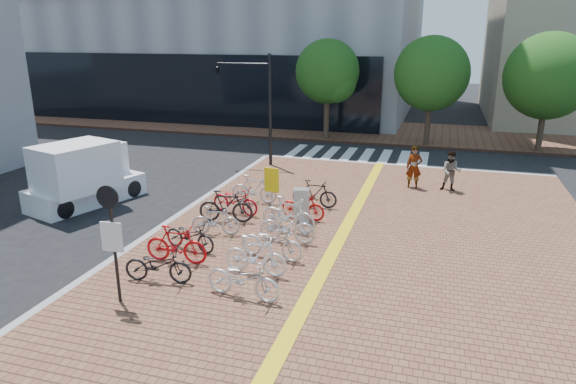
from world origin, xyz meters
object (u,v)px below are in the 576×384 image
(yellow_sign, at_px, (272,185))
(bike_9, at_px, (272,242))
(bike_7, at_px, (243,279))
(notice_sign, at_px, (112,230))
(box_truck, at_px, (83,174))
(pedestrian_a, at_px, (414,167))
(bike_1, at_px, (176,244))
(bike_11, at_px, (288,214))
(bike_3, at_px, (216,221))
(bike_12, at_px, (303,206))
(bike_10, at_px, (287,226))
(bike_6, at_px, (254,189))
(bike_4, at_px, (226,206))
(bike_0, at_px, (158,265))
(bike_8, at_px, (255,256))
(bike_2, at_px, (190,236))
(utility_box, at_px, (301,205))
(pedestrian_b, at_px, (451,171))
(traffic_light_pole, at_px, (246,89))
(bike_13, at_px, (315,194))
(bike_5, at_px, (235,200))

(yellow_sign, bearing_deg, bike_9, -71.59)
(bike_7, distance_m, notice_sign, 3.29)
(box_truck, bearing_deg, pedestrian_a, 24.07)
(bike_1, xyz_separation_m, bike_11, (2.33, 3.20, 0.03))
(bike_3, height_order, bike_12, bike_12)
(bike_10, bearing_deg, bike_7, 178.40)
(bike_3, xyz_separation_m, bike_6, (0.04, 3.42, 0.07))
(bike_4, height_order, bike_9, bike_4)
(bike_0, height_order, bike_10, bike_10)
(bike_8, bearing_deg, bike_3, 46.45)
(bike_10, bearing_deg, bike_8, 174.27)
(bike_0, height_order, bike_12, bike_12)
(bike_2, relative_size, bike_6, 0.96)
(bike_1, xyz_separation_m, bike_12, (2.48, 4.44, -0.07))
(bike_11, relative_size, pedestrian_a, 1.10)
(bike_8, relative_size, box_truck, 0.38)
(bike_3, height_order, utility_box, utility_box)
(bike_11, bearing_deg, notice_sign, 165.89)
(bike_0, xyz_separation_m, bike_3, (0.06, 3.45, 0.00))
(bike_7, height_order, pedestrian_b, pedestrian_b)
(bike_9, relative_size, bike_12, 1.21)
(bike_12, distance_m, box_truck, 8.70)
(bike_2, relative_size, bike_9, 0.91)
(bike_1, xyz_separation_m, bike_6, (0.23, 5.67, -0.00))
(bike_2, relative_size, pedestrian_b, 1.06)
(bike_6, distance_m, bike_12, 2.57)
(bike_8, height_order, bike_9, bike_8)
(bike_3, distance_m, bike_8, 3.20)
(bike_11, xyz_separation_m, traffic_light_pole, (-4.64, 8.30, 3.09))
(bike_1, distance_m, bike_6, 5.68)
(bike_12, xyz_separation_m, bike_13, (0.07, 1.41, 0.04))
(bike_10, bearing_deg, bike_4, 64.53)
(bike_6, distance_m, bike_7, 7.39)
(bike_13, relative_size, pedestrian_a, 0.97)
(yellow_sign, xyz_separation_m, notice_sign, (-1.80, -6.28, 0.52))
(bike_0, distance_m, bike_6, 6.87)
(bike_5, distance_m, bike_9, 4.14)
(bike_12, bearing_deg, bike_4, 117.81)
(pedestrian_b, height_order, box_truck, box_truck)
(utility_box, relative_size, yellow_sign, 0.60)
(bike_9, relative_size, bike_13, 1.12)
(bike_6, height_order, utility_box, utility_box)
(bike_3, distance_m, bike_11, 2.35)
(bike_3, xyz_separation_m, bike_11, (2.15, 0.95, 0.11))
(bike_1, height_order, bike_9, bike_1)
(bike_11, bearing_deg, bike_7, -166.59)
(bike_7, height_order, yellow_sign, yellow_sign)
(notice_sign, bearing_deg, bike_1, 84.04)
(traffic_light_pole, bearing_deg, bike_8, -67.88)
(bike_6, bearing_deg, bike_13, -87.96)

